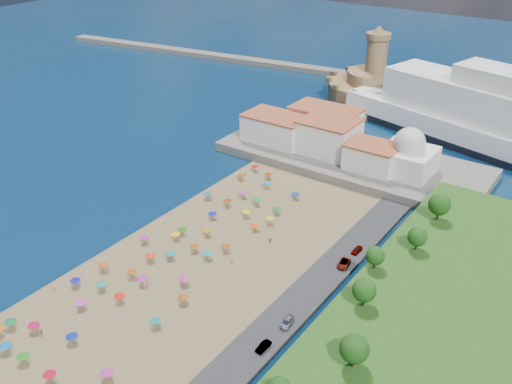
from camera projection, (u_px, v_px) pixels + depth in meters
The scene contains 11 objects.
ground at pixel (188, 253), 146.65m from camera, with size 700.00×700.00×0.00m, color #071938.
terrace at pixel (351, 159), 193.68m from camera, with size 90.00×36.00×3.00m, color #59544C.
jetty at pixel (341, 117), 230.25m from camera, with size 18.00×70.00×2.40m, color #59544C.
breakwater at pixel (219, 57), 312.28m from camera, with size 200.00×7.00×2.60m, color #59544C.
waterfront_buildings at pixel (320, 133), 197.74m from camera, with size 57.00×29.00×11.00m.
domed_building at pixel (408, 155), 178.61m from camera, with size 16.00×16.00×15.00m.
fortress at pixel (374, 85), 249.37m from camera, with size 40.00×40.00×32.40m.
beach_parasols at pixel (153, 265), 138.27m from camera, with size 32.11×118.35×2.20m.
beachgoers at pixel (181, 250), 145.72m from camera, with size 34.96×99.70×1.88m.
parked_cars at pixel (304, 304), 126.25m from camera, with size 3.19×67.40×1.42m.
hillside_trees at pixel (358, 303), 113.27m from camera, with size 14.58×104.98×7.42m.
Camera 1 is at (84.33, -89.94, 82.81)m, focal length 40.00 mm.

